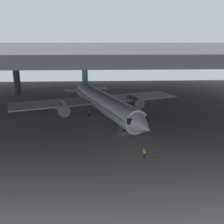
% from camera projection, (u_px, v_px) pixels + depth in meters
% --- Properties ---
extents(ground_plane, '(110.00, 110.00, 0.00)m').
position_uv_depth(ground_plane, '(99.00, 117.00, 59.60)').
color(ground_plane, gray).
extents(hangar_structure, '(121.00, 99.00, 15.67)m').
position_uv_depth(hangar_structure, '(97.00, 47.00, 68.94)').
color(hangar_structure, '#4C4F54').
rests_on(hangar_structure, ground_plane).
extents(airplane_main, '(39.48, 39.82, 12.61)m').
position_uv_depth(airplane_main, '(103.00, 102.00, 58.12)').
color(airplane_main, white).
rests_on(airplane_main, ground_plane).
extents(boarding_stairs, '(4.65, 2.75, 4.90)m').
position_uv_depth(boarding_stairs, '(128.00, 130.00, 49.02)').
color(boarding_stairs, slate).
rests_on(boarding_stairs, ground_plane).
extents(crew_worker_near_nose, '(0.38, 0.47, 1.77)m').
position_uv_depth(crew_worker_near_nose, '(144.00, 152.00, 38.61)').
color(crew_worker_near_nose, '#232838').
rests_on(crew_worker_near_nose, ground_plane).
extents(crew_worker_by_stairs, '(0.30, 0.54, 1.58)m').
position_uv_depth(crew_worker_by_stairs, '(133.00, 132.00, 47.38)').
color(crew_worker_by_stairs, '#232838').
rests_on(crew_worker_by_stairs, ground_plane).
extents(traffic_cone_orange, '(0.36, 0.36, 0.60)m').
position_uv_depth(traffic_cone_orange, '(158.00, 155.00, 39.41)').
color(traffic_cone_orange, black).
rests_on(traffic_cone_orange, ground_plane).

